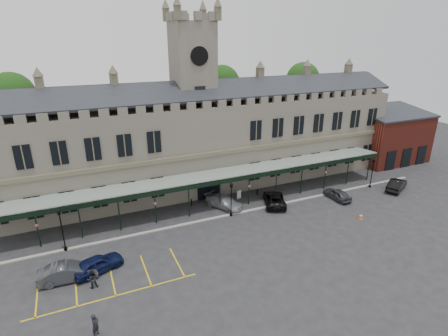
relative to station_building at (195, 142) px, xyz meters
name	(u,v)px	position (x,y,z in m)	size (l,w,h in m)	color
ground	(247,239)	(0.00, -15.91, -6.47)	(140.00, 140.00, 0.00)	#232326
station_building	(195,142)	(0.00, 0.00, 0.00)	(60.00, 10.36, 17.30)	#5D584D
clock_tower	(194,94)	(0.00, 0.09, 6.64)	(5.60, 5.60, 24.80)	#5D584D
canopy	(219,192)	(0.00, -8.45, -4.06)	(50.00, 4.10, 4.30)	#8C9E93
brick_annex	(389,137)	(34.00, -2.94, -2.31)	(12.40, 8.36, 9.23)	maroon
kerb	(226,216)	(0.00, -10.41, -6.41)	(60.00, 0.40, 0.12)	gray
parking_markings	(113,282)	(-14.00, -17.41, -6.47)	(16.00, 6.00, 0.01)	gold
tree_behind_left	(12,97)	(-22.00, 9.09, 6.35)	(6.00, 6.00, 16.00)	#332314
tree_behind_mid	(222,85)	(8.00, 9.09, 6.35)	(6.00, 6.00, 16.00)	#332314
tree_behind_right	(303,80)	(24.00, 9.09, 6.35)	(6.00, 6.00, 16.00)	#332314
lamp_post_left	(61,226)	(-17.69, -10.46, -3.61)	(0.46, 0.46, 4.82)	black
lamp_post_mid	(231,196)	(0.62, -10.61, -3.85)	(0.42, 0.42, 4.41)	black
lamp_post_right	(372,170)	(22.42, -10.90, -3.82)	(0.42, 0.42, 4.46)	black
traffic_cone	(361,217)	(14.27, -17.55, -6.12)	(0.44, 0.44, 0.70)	#FF5208
sign_board	(239,195)	(3.63, -6.63, -5.93)	(0.64, 0.19, 1.11)	black
bollard_left	(191,202)	(-2.87, -6.12, -6.02)	(0.16, 0.16, 0.90)	black
bollard_right	(257,192)	(6.37, -6.68, -6.04)	(0.15, 0.15, 0.85)	black
car_left_a	(98,264)	(-15.00, -15.31, -5.67)	(1.87, 4.65, 1.59)	#0C1438
car_left_b	(68,272)	(-17.50, -15.52, -5.65)	(1.72, 4.94, 1.63)	#34363B
car_taxi	(224,202)	(0.76, -8.25, -5.71)	(2.11, 5.19, 1.51)	#999CA1
car_van	(274,199)	(7.00, -10.05, -5.72)	(2.47, 5.37, 1.49)	black
car_right_a	(337,194)	(15.42, -12.05, -5.76)	(1.68, 4.18, 1.42)	#34363B
car_right_b	(397,185)	(25.00, -13.13, -5.67)	(1.69, 4.84, 1.60)	black
person_a	(95,325)	(-15.82, -22.96, -5.54)	(0.67, 0.44, 1.85)	black
person_b	(92,279)	(-15.62, -17.45, -5.58)	(0.87, 0.67, 1.78)	black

